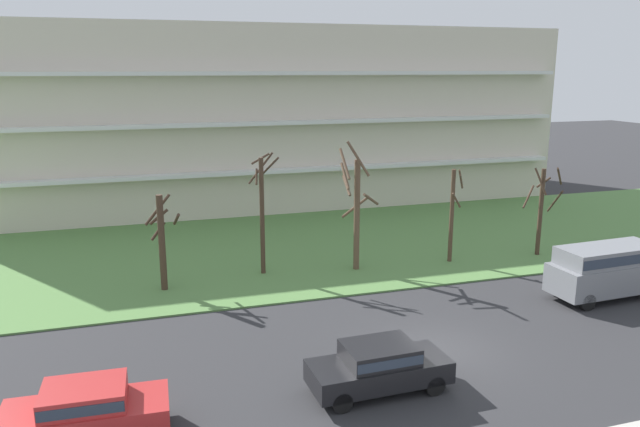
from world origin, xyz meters
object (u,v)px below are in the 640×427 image
object	(u,v)px
tree_far_left	(162,239)
tree_left	(262,210)
tree_center	(356,207)
sedan_red_center_right	(85,410)
van_gray_center_left	(608,268)
tree_far_right	(542,207)
tree_right	(453,213)
sedan_black_near_left	(379,365)

from	to	relation	value
tree_far_left	tree_left	size ratio (longest dim) A/B	0.75
tree_center	sedan_red_center_right	distance (m)	16.71
tree_center	tree_far_left	bearing A→B (deg)	-179.51
tree_far_left	van_gray_center_left	bearing A→B (deg)	-20.03
tree_far_right	van_gray_center_left	xyz separation A→B (m)	(-1.11, -6.21, -1.32)
tree_far_left	sedan_red_center_right	size ratio (longest dim) A/B	1.00
tree_far_left	tree_right	distance (m)	14.46
tree_center	tree_right	bearing A→B (deg)	-3.09
tree_far_right	van_gray_center_left	world-z (taller)	tree_far_right
tree_right	sedan_red_center_right	world-z (taller)	tree_right
tree_right	van_gray_center_left	distance (m)	7.78
tree_far_right	van_gray_center_left	distance (m)	6.45
sedan_black_near_left	van_gray_center_left	size ratio (longest dim) A/B	0.84
tree_left	sedan_red_center_right	world-z (taller)	tree_left
sedan_black_near_left	sedan_red_center_right	size ratio (longest dim) A/B	1.00
tree_far_left	tree_right	world-z (taller)	tree_right
tree_far_right	sedan_red_center_right	world-z (taller)	tree_far_right
tree_left	tree_right	world-z (taller)	tree_left
tree_center	sedan_black_near_left	xyz separation A→B (m)	(-3.46, -11.32, -2.40)
tree_left	van_gray_center_left	size ratio (longest dim) A/B	1.13
tree_far_right	sedan_black_near_left	size ratio (longest dim) A/B	1.12
tree_far_left	tree_right	size ratio (longest dim) A/B	0.89
tree_center	sedan_red_center_right	world-z (taller)	tree_center
tree_center	sedan_red_center_right	xyz separation A→B (m)	(-12.06, -11.32, -2.40)
tree_left	sedan_red_center_right	size ratio (longest dim) A/B	1.34
tree_far_left	tree_left	distance (m)	4.93
tree_left	tree_far_right	size ratio (longest dim) A/B	1.19
van_gray_center_left	tree_far_left	bearing A→B (deg)	-22.84
van_gray_center_left	tree_far_right	bearing A→B (deg)	-102.94
tree_far_left	tree_far_right	size ratio (longest dim) A/B	0.89
tree_center	tree_far_right	world-z (taller)	tree_center
tree_right	van_gray_center_left	bearing A→B (deg)	-58.34
tree_far_left	sedan_red_center_right	bearing A→B (deg)	-103.88
sedan_red_center_right	van_gray_center_left	bearing A→B (deg)	14.30
sedan_black_near_left	van_gray_center_left	world-z (taller)	van_gray_center_left
tree_left	tree_right	bearing A→B (deg)	-6.55
tree_right	tree_center	bearing A→B (deg)	176.91
van_gray_center_left	sedan_red_center_right	bearing A→B (deg)	9.13
tree_far_left	tree_center	xyz separation A→B (m)	(9.28, 0.08, 0.83)
tree_far_left	tree_left	world-z (taller)	tree_left
van_gray_center_left	sedan_red_center_right	size ratio (longest dim) A/B	1.18
sedan_black_near_left	tree_far_left	bearing A→B (deg)	115.77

